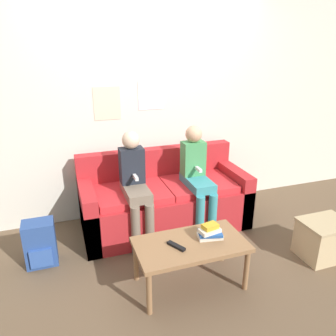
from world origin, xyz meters
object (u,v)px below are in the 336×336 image
at_px(backpack, 40,244).
at_px(person_left, 135,182).
at_px(person_right, 197,174).
at_px(coffee_table, 190,248).
at_px(storage_box, 324,239).
at_px(tv_remote, 176,246).
at_px(couch, 164,201).

bearing_deg(backpack, person_left, 7.25).
bearing_deg(backpack, person_right, 4.27).
bearing_deg(coffee_table, storage_box, -1.98).
distance_m(person_right, tv_remote, 1.04).
xyz_separation_m(coffee_table, person_right, (0.42, 0.83, 0.29)).
height_order(person_left, person_right, person_right).
relative_size(person_right, backpack, 2.63).
relative_size(person_left, storage_box, 2.49).
distance_m(tv_remote, storage_box, 1.52).
distance_m(couch, storage_box, 1.64).
xyz_separation_m(coffee_table, person_left, (-0.26, 0.83, 0.28)).
bearing_deg(storage_box, coffee_table, 178.02).
xyz_separation_m(couch, tv_remote, (-0.24, -1.03, 0.13)).
xyz_separation_m(tv_remote, storage_box, (1.50, -0.03, -0.24)).
bearing_deg(backpack, couch, 12.96).
bearing_deg(storage_box, person_left, 151.53).
height_order(person_left, storage_box, person_left).
xyz_separation_m(person_left, storage_box, (1.62, -0.88, -0.46)).
distance_m(person_left, backpack, 1.04).
distance_m(couch, backpack, 1.34).
xyz_separation_m(couch, storage_box, (1.25, -1.06, -0.11)).
bearing_deg(couch, coffee_table, -96.07).
xyz_separation_m(couch, backpack, (-1.30, -0.30, -0.08)).
bearing_deg(storage_box, backpack, 163.48).
height_order(coffee_table, tv_remote, tv_remote).
height_order(couch, person_right, person_right).
bearing_deg(storage_box, tv_remote, 179.00).
height_order(couch, backpack, couch).
bearing_deg(person_left, person_right, 0.06).
bearing_deg(coffee_table, person_left, 107.08).
distance_m(person_right, storage_box, 1.37).
relative_size(person_right, storage_box, 2.50).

